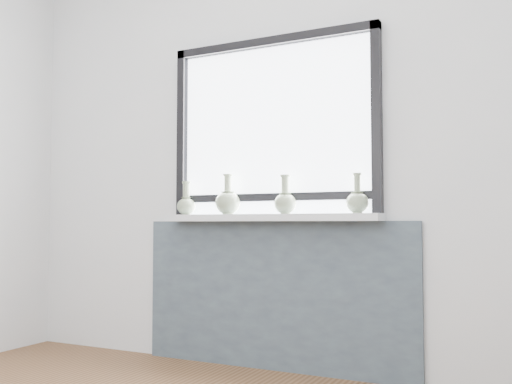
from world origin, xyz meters
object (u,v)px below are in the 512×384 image
at_px(vase_b, 228,201).
at_px(vase_d, 357,201).
at_px(vase_a, 186,204).
at_px(windowsill, 268,218).
at_px(vase_c, 285,201).

xyz_separation_m(vase_b, vase_d, (0.79, 0.01, -0.01)).
bearing_deg(vase_b, vase_a, -179.74).
relative_size(vase_a, vase_d, 0.95).
bearing_deg(windowsill, vase_b, -179.95).
bearing_deg(vase_a, vase_b, 0.26).
xyz_separation_m(vase_a, vase_b, (0.29, 0.00, 0.01)).
height_order(vase_b, vase_c, vase_b).
relative_size(vase_a, vase_b, 0.86).
relative_size(windowsill, vase_c, 5.93).
height_order(vase_a, vase_d, vase_d).
bearing_deg(vase_d, vase_c, -178.15).
distance_m(windowsill, vase_d, 0.53).
height_order(windowsill, vase_a, vase_a).
bearing_deg(vase_b, windowsill, 0.05).
distance_m(windowsill, vase_b, 0.28).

